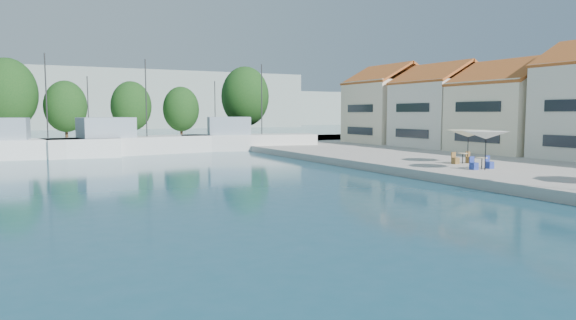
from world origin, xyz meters
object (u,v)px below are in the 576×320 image
trawler_02 (24,147)px  trawler_03 (127,144)px  umbrella_cream (468,134)px  trawler_04 (245,141)px  umbrella_white (486,135)px

trawler_02 → trawler_03: bearing=11.1°
trawler_03 → umbrella_cream: 33.26m
trawler_03 → umbrella_cream: (19.45, -26.92, 1.68)m
trawler_04 → umbrella_white: (3.65, -31.20, 1.76)m
umbrella_white → umbrella_cream: umbrella_white is taller
umbrella_white → umbrella_cream: size_ratio=0.94×
trawler_03 → trawler_04: (13.17, 0.31, 0.00)m
trawler_02 → trawler_04: same height
trawler_02 → trawler_03: same height
trawler_02 → umbrella_cream: trawler_02 is taller
trawler_02 → umbrella_cream: bearing=-35.4°
trawler_04 → umbrella_cream: size_ratio=5.30×
trawler_02 → umbrella_white: (26.21, -30.21, 1.76)m
trawler_04 → trawler_03: bearing=-165.8°
umbrella_white → umbrella_cream: 4.77m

